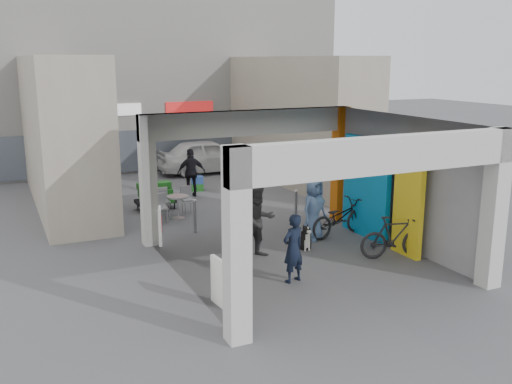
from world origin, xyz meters
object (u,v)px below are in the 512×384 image
produce_stand (156,199)px  bicycle_front (339,218)px  man_with_dog (293,248)px  bicycle_rear (395,237)px  white_van (208,156)px  man_elderly (314,209)px  man_back_turned (258,221)px  man_crates (191,173)px  cafe_set (172,207)px  border_collie (305,239)px

produce_stand → bicycle_front: (3.92, -5.07, 0.17)m
man_with_dog → bicycle_front: bearing=-155.0°
bicycle_rear → white_van: white_van is taller
man_elderly → white_van: 10.29m
man_back_turned → bicycle_front: 2.95m
bicycle_front → bicycle_rear: bearing=175.7°
man_with_dog → man_crates: man_crates is taller
man_back_turned → white_van: (2.68, 10.96, -0.21)m
man_crates → bicycle_front: bearing=116.9°
cafe_set → border_collie: size_ratio=2.06×
cafe_set → man_back_turned: (0.87, -4.60, 0.65)m
man_crates → bicycle_rear: size_ratio=0.97×
cafe_set → border_collie: cafe_set is taller
cafe_set → man_elderly: man_elderly is taller
man_back_turned → bicycle_front: man_back_turned is taller
produce_stand → bicycle_front: size_ratio=0.67×
produce_stand → man_crates: size_ratio=0.76×
produce_stand → man_with_dog: man_with_dog is taller
man_elderly → man_back_turned: bearing=178.6°
cafe_set → man_elderly: bearing=-53.5°
border_collie → bicycle_front: bearing=-0.8°
man_elderly → white_van: man_elderly is taller
man_crates → man_elderly: bearing=110.1°
man_crates → bicycle_rear: man_crates is taller
cafe_set → man_crates: (1.46, 2.37, 0.57)m
man_back_turned → produce_stand: bearing=94.1°
bicycle_front → bicycle_rear: 2.17m
border_collie → bicycle_front: bicycle_front is taller
bicycle_rear → man_elderly: bearing=40.9°
produce_stand → bicycle_front: bicycle_front is taller
produce_stand → man_back_turned: bearing=-73.9°
cafe_set → man_with_dog: size_ratio=0.92×
produce_stand → border_collie: 6.22m
produce_stand → white_van: (3.77, 5.22, 0.40)m
man_elderly → bicycle_front: bearing=-21.9°
cafe_set → produce_stand: size_ratio=1.09×
man_back_turned → white_van: man_back_turned is taller
produce_stand → man_crates: (1.67, 1.23, 0.53)m
produce_stand → man_with_dog: (1.09, -7.55, 0.44)m
cafe_set → man_elderly: size_ratio=0.83×
cafe_set → man_with_dog: bearing=-82.2°
border_collie → bicycle_front: (1.48, 0.65, 0.24)m
man_back_turned → man_elderly: size_ratio=1.11×
bicycle_front → white_van: size_ratio=0.45×
border_collie → bicycle_rear: bicycle_rear is taller
border_collie → man_elderly: man_elderly is taller
bicycle_rear → cafe_set: bearing=47.6°
bicycle_rear → white_van: size_ratio=0.41×
border_collie → bicycle_front: size_ratio=0.35×
bicycle_front → man_elderly: bearing=77.4°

